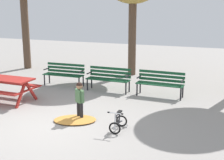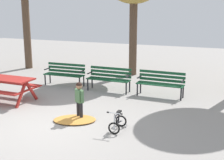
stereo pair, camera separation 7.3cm
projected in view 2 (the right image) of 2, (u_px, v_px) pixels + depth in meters
ground at (50, 126)px, 7.84m from camera, size 36.00×36.00×0.00m
picnic_table at (6, 83)px, 9.85m from camera, size 1.80×1.35×0.79m
park_bench_far_left at (65, 73)px, 11.86m from camera, size 1.62×0.53×0.85m
park_bench_left at (109, 77)px, 11.08m from camera, size 1.60×0.47×0.85m
park_bench_right at (161, 82)px, 10.39m from camera, size 1.60×0.46×0.85m
child_standing at (79, 98)px, 8.23m from camera, size 0.34×0.27×1.03m
kids_bicycle at (118, 123)px, 7.53m from camera, size 0.39×0.57×0.54m
leaf_pile at (75, 120)px, 8.19m from camera, size 1.36×1.18×0.07m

